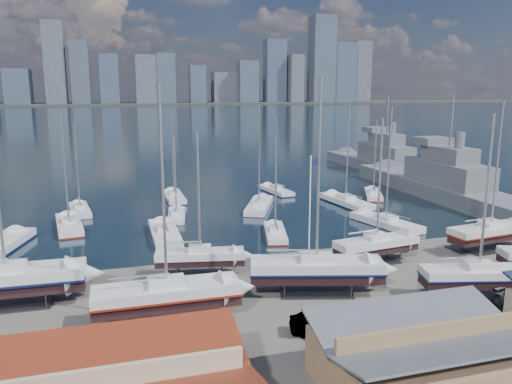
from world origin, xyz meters
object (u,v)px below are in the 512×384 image
object	(u,v)px
naval_ship_east	(446,189)
flagpole	(311,211)
sailboat_cradle_0	(6,280)
naval_ship_west	(385,164)
car_a	(153,366)

from	to	relation	value
naval_ship_east	flagpole	distance (m)	44.37
sailboat_cradle_0	naval_ship_east	xyz separation A→B (m)	(60.15, 24.82, -0.59)
sailboat_cradle_0	flagpole	xyz separation A→B (m)	(25.39, -2.27, 4.49)
sailboat_cradle_0	naval_ship_west	size ratio (longest dim) A/B	0.48
car_a	naval_ship_east	bearing A→B (deg)	21.67
car_a	flagpole	size ratio (longest dim) A/B	0.39
naval_ship_west	flagpole	xyz separation A→B (m)	(-39.52, -54.14, 5.08)
naval_ship_east	naval_ship_west	world-z (taller)	naval_ship_east
naval_ship_west	car_a	size ratio (longest dim) A/B	8.97
sailboat_cradle_0	naval_ship_east	world-z (taller)	sailboat_cradle_0
car_a	sailboat_cradle_0	bearing A→B (deg)	111.11
flagpole	naval_ship_west	bearing A→B (deg)	53.88
car_a	flagpole	bearing A→B (deg)	21.31
flagpole	naval_ship_east	bearing A→B (deg)	37.93
sailboat_cradle_0	naval_ship_east	distance (m)	65.08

